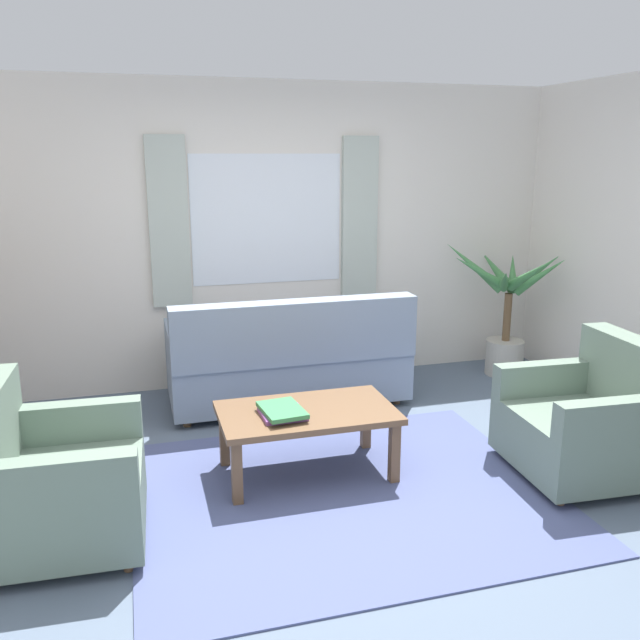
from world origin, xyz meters
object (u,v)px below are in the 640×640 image
Objects in this scene: book_stack_on_table at (282,412)px; coffee_table at (307,418)px; potted_plant at (506,312)px; couch at (289,361)px; armchair_right at (589,421)px; armchair_left at (50,481)px.

coffee_table is at bearing 19.08° from book_stack_on_table.
couch is at bearing -174.58° from potted_plant.
book_stack_on_table is at bearing -99.27° from armchair_right.
armchair_right is 1.94m from book_stack_on_table.
couch is at bearing 74.85° from book_stack_on_table.
armchair_right is 0.80× the size of coffee_table.
armchair_right is at bearing -89.23° from armchair_left.
armchair_right is (3.20, -0.09, 0.00)m from armchair_left.
book_stack_on_table is at bearing -73.63° from armchair_left.
couch reaches higher than book_stack_on_table.
armchair_left is 1.53m from coffee_table.
potted_plant reaches higher than armchair_right.
armchair_right is 2.48× the size of book_stack_on_table.
armchair_right is at bearing -12.42° from book_stack_on_table.
couch reaches higher than armchair_left.
potted_plant is (2.44, 1.48, 0.12)m from book_stack_on_table.
book_stack_on_table is at bearing -160.92° from coffee_table.
armchair_left is (-1.66, -1.61, -0.01)m from couch.
armchair_right is (1.54, -1.70, -0.01)m from couch.
potted_plant is (2.27, 1.42, 0.21)m from coffee_table.
armchair_right is at bearing -15.46° from coffee_table.
armchair_left is 1.00× the size of armchair_right.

